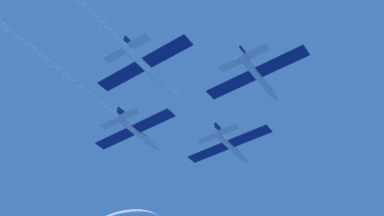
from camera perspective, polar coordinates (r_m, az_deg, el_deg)
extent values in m
cylinder|color=silver|center=(89.17, 4.98, -4.96)|extent=(1.24, 11.30, 1.24)
cone|color=silver|center=(94.15, 7.16, -6.99)|extent=(1.22, 2.49, 1.22)
ellipsoid|color=black|center=(91.24, 5.77, -5.45)|extent=(0.87, 2.26, 0.62)
cube|color=navy|center=(90.79, 2.13, -5.86)|extent=(8.58, 2.49, 0.27)
cube|color=navy|center=(86.98, 7.56, -3.64)|extent=(8.58, 2.49, 0.27)
cube|color=navy|center=(86.99, 3.38, -2.70)|extent=(0.33, 2.03, 1.81)
cube|color=silver|center=(86.95, 1.92, -4.02)|extent=(3.86, 1.49, 0.27)
cube|color=silver|center=(84.90, 4.79, -2.80)|extent=(3.86, 1.49, 0.27)
cylinder|color=white|center=(72.21, -6.68, 6.02)|extent=(1.12, 44.79, 1.12)
cylinder|color=silver|center=(86.66, -7.33, -3.05)|extent=(1.24, 11.30, 1.24)
cone|color=silver|center=(90.71, -4.51, -5.29)|extent=(1.22, 2.49, 1.22)
ellipsoid|color=black|center=(88.40, -6.26, -3.62)|extent=(0.87, 2.26, 0.62)
cube|color=navy|center=(89.14, -9.97, -3.97)|extent=(8.58, 2.49, 0.27)
cube|color=navy|center=(83.74, -5.03, -1.67)|extent=(8.58, 2.49, 0.27)
cube|color=navy|center=(85.18, -9.21, -0.68)|extent=(0.33, 2.03, 1.81)
cube|color=silver|center=(85.55, -10.69, -2.01)|extent=(3.86, 1.49, 0.27)
cube|color=silver|center=(82.66, -8.11, -0.73)|extent=(3.86, 1.49, 0.27)
cylinder|color=white|center=(74.79, -21.08, 7.86)|extent=(1.12, 43.21, 1.12)
cylinder|color=silver|center=(74.85, 8.51, 4.18)|extent=(1.24, 11.30, 1.24)
cone|color=silver|center=(79.50, 10.88, 1.23)|extent=(1.22, 2.49, 1.22)
ellipsoid|color=black|center=(76.86, 9.36, 3.35)|extent=(0.87, 2.26, 0.62)
cube|color=navy|center=(75.98, 5.06, 2.94)|extent=(8.58, 2.49, 0.27)
cube|color=navy|center=(73.29, 11.68, 5.98)|extent=(8.58, 2.49, 0.27)
cube|color=navy|center=(73.13, 6.70, 7.11)|extent=(0.33, 2.03, 1.81)
cube|color=silver|center=(72.63, 4.95, 5.58)|extent=(3.86, 1.49, 0.27)
cube|color=silver|center=(71.18, 8.49, 7.27)|extent=(3.86, 1.49, 0.27)
cylinder|color=silver|center=(73.27, -6.07, 5.38)|extent=(1.24, 11.30, 1.24)
cone|color=silver|center=(76.92, -2.81, 2.32)|extent=(1.22, 2.49, 1.22)
ellipsoid|color=black|center=(74.91, -4.83, 4.52)|extent=(0.87, 2.26, 0.62)
cube|color=navy|center=(75.46, -9.23, 4.03)|extent=(8.58, 2.49, 0.27)
cube|color=navy|center=(70.79, -3.28, 7.34)|extent=(8.58, 2.49, 0.27)
cube|color=navy|center=(72.29, -8.28, 8.32)|extent=(0.33, 2.03, 1.81)
cube|color=silver|center=(72.33, -10.04, 6.73)|extent=(3.86, 1.49, 0.27)
cube|color=silver|center=(69.83, -6.94, 8.58)|extent=(3.86, 1.49, 0.27)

